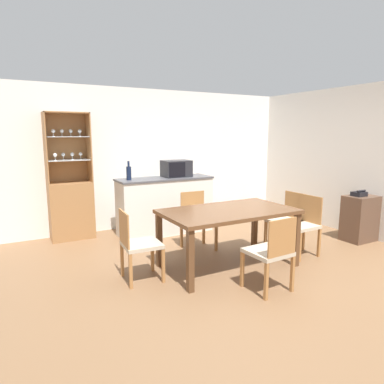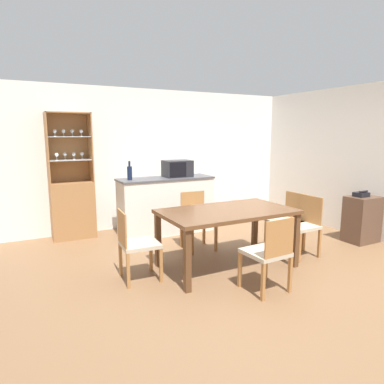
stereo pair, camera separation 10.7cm
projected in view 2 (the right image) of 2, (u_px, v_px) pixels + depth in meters
ground_plane at (246, 266)px, 4.56m from camera, size 18.00×18.00×0.00m
wall_back at (167, 158)px, 6.64m from camera, size 6.80×0.06×2.55m
wall_right at (362, 161)px, 5.78m from camera, size 0.06×4.60×2.55m
kitchen_counter at (166, 205)px, 6.02m from camera, size 1.67×0.56×0.99m
display_cabinet at (72, 201)px, 5.73m from camera, size 0.69×0.40×2.08m
dining_table at (227, 216)px, 4.44m from camera, size 1.71×0.98×0.77m
dining_chair_side_left_far at (136, 244)px, 4.07m from camera, size 0.46×0.46×0.86m
dining_chair_side_right_far at (287, 221)px, 5.15m from camera, size 0.46×0.46×0.86m
dining_chair_head_far at (197, 220)px, 5.20m from camera, size 0.45×0.45×0.86m
dining_chair_side_right_near at (302, 225)px, 4.89m from camera, size 0.44×0.44×0.86m
dining_chair_head_near at (268, 253)px, 3.76m from camera, size 0.45×0.45×0.86m
microwave at (177, 169)px, 6.03m from camera, size 0.48×0.35×0.29m
wine_bottle at (130, 173)px, 5.63m from camera, size 0.08×0.08×0.31m
side_cabinet at (362, 219)px, 5.54m from camera, size 0.51×0.38×0.75m
telephone at (361, 194)px, 5.45m from camera, size 0.21×0.17×0.10m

